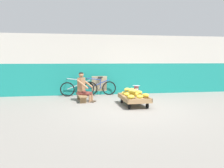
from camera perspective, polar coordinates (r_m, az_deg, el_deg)
The scene contains 12 objects.
ground_plane at distance 6.93m, azimuth 5.82°, elevation -6.86°, with size 80.00×80.00×0.00m, color gray.
back_wall at distance 9.89m, azimuth 1.30°, elevation 5.29°, with size 16.00×0.30×2.77m.
banana_cart at distance 7.41m, azimuth 6.01°, elevation -4.09°, with size 0.91×1.48×0.36m.
banana_pile at distance 7.31m, azimuth 5.76°, elevation -2.44°, with size 0.88×1.27×0.26m.
low_bench at distance 8.23m, azimuth -8.36°, elevation -3.34°, with size 0.45×1.13×0.27m.
vendor_seated at distance 8.13m, azimuth -7.86°, elevation -0.83°, with size 0.74×0.64×1.14m.
plastic_crate at distance 8.47m, azimuth 6.66°, elevation -3.38°, with size 0.36×0.28×0.30m.
weighing_scale at distance 8.42m, azimuth 6.69°, elevation -1.35°, with size 0.30×0.30×0.29m.
bicycle_near_left at distance 9.38m, azimuth -9.09°, elevation -1.20°, with size 1.66×0.48×0.86m.
bicycle_far_left at distance 9.49m, azimuth -3.84°, elevation -1.03°, with size 1.66×0.48×0.86m.
sign_board at distance 9.65m, azimuth -3.52°, elevation -0.39°, with size 0.70×0.22×0.88m.
shopping_bag at distance 8.11m, azimuth 6.59°, elevation -4.03°, with size 0.18×0.12×0.24m, color green.
Camera 1 is at (-1.68, -6.53, 1.60)m, focal length 33.26 mm.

